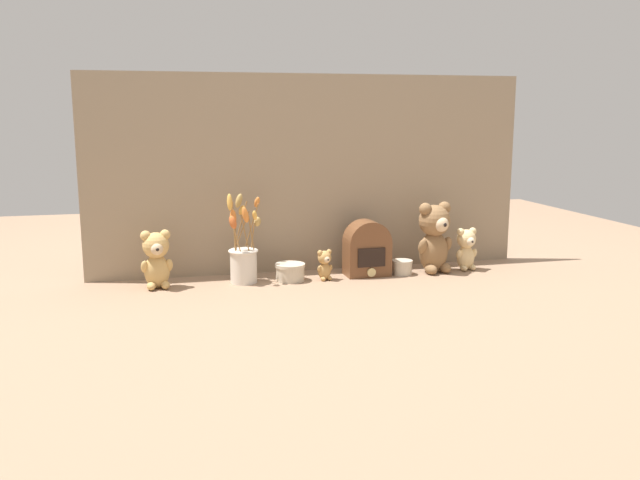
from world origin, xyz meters
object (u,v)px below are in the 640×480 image
object	(u,v)px
flower_vase	(243,257)
vintage_radio	(367,249)
teddy_bear_large	(435,236)
teddy_bear_tiny	(325,264)
decorative_tin_short	(402,267)
teddy_bear_medium	(156,258)
decorative_tin_tall	(290,272)
teddy_bear_small	(466,248)

from	to	relation	value
flower_vase	vintage_radio	distance (m)	0.48
teddy_bear_large	vintage_radio	distance (m)	0.28
teddy_bear_tiny	decorative_tin_short	bearing A→B (deg)	3.13
decorative_tin_short	teddy_bear_medium	bearing A→B (deg)	179.37
teddy_bear_medium	decorative_tin_short	distance (m)	0.94
flower_vase	teddy_bear_tiny	bearing A→B (deg)	-6.95
teddy_bear_medium	teddy_bear_large	bearing A→B (deg)	-0.35
flower_vase	decorative_tin_short	world-z (taller)	flower_vase
decorative_tin_tall	teddy_bear_large	bearing A→B (deg)	-0.01
teddy_bear_large	teddy_bear_medium	world-z (taller)	teddy_bear_large
flower_vase	vintage_radio	world-z (taller)	flower_vase
teddy_bear_medium	decorative_tin_short	size ratio (longest dim) A/B	2.64
teddy_bear_medium	decorative_tin_short	world-z (taller)	teddy_bear_medium
flower_vase	vintage_radio	xyz separation A→B (m)	(0.48, -0.00, 0.01)
teddy_bear_medium	vintage_radio	size ratio (longest dim) A/B	0.98
teddy_bear_tiny	vintage_radio	bearing A→B (deg)	11.10
teddy_bear_medium	teddy_bear_tiny	bearing A→B (deg)	-2.57
teddy_bear_large	decorative_tin_tall	xyz separation A→B (m)	(-0.58, 0.00, -0.11)
teddy_bear_large	vintage_radio	size ratio (longest dim) A/B	1.30
teddy_bear_tiny	decorative_tin_tall	world-z (taller)	teddy_bear_tiny
teddy_bear_medium	teddy_bear_small	xyz separation A→B (m)	(1.21, -0.00, -0.02)
teddy_bear_medium	vintage_radio	distance (m)	0.79
vintage_radio	teddy_bear_small	bearing A→B (deg)	-1.20
teddy_bear_large	teddy_bear_small	size ratio (longest dim) A/B	1.64
teddy_bear_large	teddy_bear_tiny	size ratio (longest dim) A/B	2.40
teddy_bear_large	vintage_radio	xyz separation A→B (m)	(-0.27, 0.01, -0.04)
teddy_bear_large	decorative_tin_short	bearing A→B (deg)	-178.42
teddy_bear_tiny	decorative_tin_tall	bearing A→B (deg)	170.69
teddy_bear_medium	teddy_bear_small	distance (m)	1.21
flower_vase	decorative_tin_tall	bearing A→B (deg)	-5.18
teddy_bear_medium	decorative_tin_short	bearing A→B (deg)	-0.63
teddy_bear_small	decorative_tin_tall	xyz separation A→B (m)	(-0.72, -0.01, -0.06)
teddy_bear_small	decorative_tin_short	xyz separation A→B (m)	(-0.28, -0.01, -0.06)
teddy_bear_tiny	decorative_tin_tall	distance (m)	0.13
teddy_bear_large	teddy_bear_tiny	bearing A→B (deg)	-177.33
teddy_bear_tiny	vintage_radio	distance (m)	0.19
teddy_bear_small	decorative_tin_tall	world-z (taller)	teddy_bear_small
vintage_radio	decorative_tin_tall	world-z (taller)	vintage_radio
teddy_bear_medium	teddy_bear_small	bearing A→B (deg)	-0.06
decorative_tin_short	teddy_bear_small	bearing A→B (deg)	1.86
vintage_radio	decorative_tin_short	bearing A→B (deg)	-7.31
teddy_bear_medium	decorative_tin_tall	xyz separation A→B (m)	(0.49, -0.01, -0.08)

